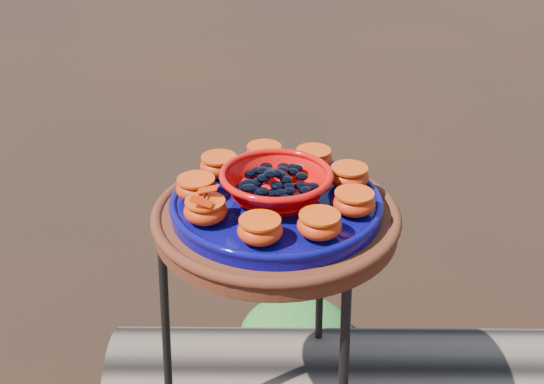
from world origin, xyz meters
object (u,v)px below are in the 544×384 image
at_px(plant_stand, 276,381).
at_px(red_bowl, 276,186).
at_px(cobalt_plate, 276,205).
at_px(terracotta_saucer, 276,220).

relative_size(plant_stand, red_bowl, 3.98).
height_order(cobalt_plate, red_bowl, red_bowl).
height_order(plant_stand, cobalt_plate, cobalt_plate).
xyz_separation_m(cobalt_plate, red_bowl, (0.00, 0.00, 0.04)).
distance_m(plant_stand, red_bowl, 0.43).
xyz_separation_m(plant_stand, red_bowl, (0.00, 0.00, 0.43)).
xyz_separation_m(plant_stand, terracotta_saucer, (0.00, 0.00, 0.37)).
relative_size(terracotta_saucer, red_bowl, 2.33).
bearing_deg(cobalt_plate, terracotta_saucer, 0.00).
bearing_deg(red_bowl, cobalt_plate, 0.00).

